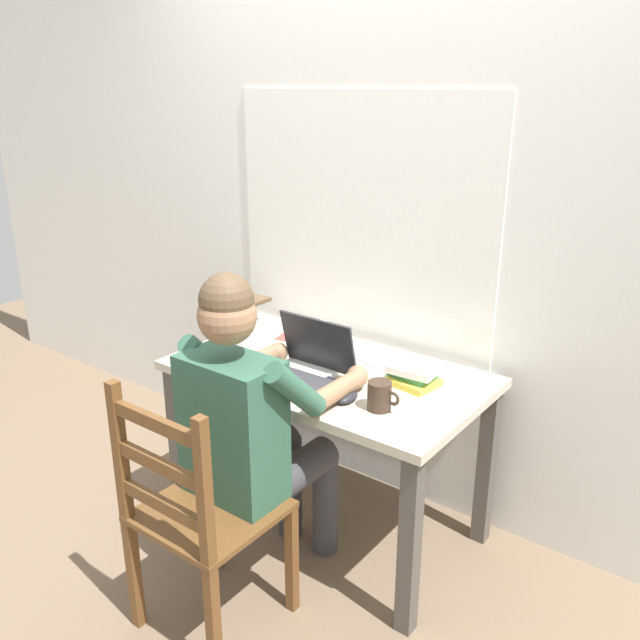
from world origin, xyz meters
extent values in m
plane|color=brown|center=(0.00, 0.00, 0.00)|extent=(8.00, 8.00, 0.00)
cube|color=silver|center=(0.00, 0.43, 1.30)|extent=(6.00, 0.04, 2.60)
cube|color=white|center=(-0.14, 0.41, 1.22)|extent=(1.27, 0.01, 1.08)
cube|color=beige|center=(-0.14, 0.40, 0.66)|extent=(1.33, 0.06, 0.04)
cube|color=#BCB29E|center=(0.00, 0.00, 0.70)|extent=(1.22, 0.71, 0.03)
cube|color=#4C4742|center=(-0.56, -0.30, 0.34)|extent=(0.06, 0.06, 0.69)
cube|color=#4C4742|center=(0.56, -0.30, 0.34)|extent=(0.06, 0.06, 0.69)
cube|color=#4C4742|center=(-0.56, 0.30, 0.34)|extent=(0.06, 0.06, 0.69)
cube|color=#4C4742|center=(0.56, 0.30, 0.34)|extent=(0.06, 0.06, 0.69)
cube|color=#2D5642|center=(0.00, -0.53, 0.70)|extent=(0.34, 0.20, 0.50)
sphere|color=#936B4C|center=(0.00, -0.53, 1.09)|extent=(0.19, 0.19, 0.19)
sphere|color=brown|center=(0.00, -0.53, 1.14)|extent=(0.17, 0.17, 0.17)
cube|color=brown|center=(0.00, -0.45, 1.13)|extent=(0.13, 0.10, 0.01)
cylinder|color=#38383D|center=(-0.09, -0.33, 0.45)|extent=(0.13, 0.40, 0.13)
cylinder|color=#38383D|center=(0.09, -0.33, 0.45)|extent=(0.13, 0.40, 0.13)
cylinder|color=#38383D|center=(-0.09, -0.13, 0.22)|extent=(0.10, 0.10, 0.45)
cylinder|color=#38383D|center=(0.09, -0.13, 0.22)|extent=(0.10, 0.10, 0.45)
cylinder|color=#2D5642|center=(-0.20, -0.44, 0.86)|extent=(0.10, 0.25, 0.24)
cylinder|color=#936B4C|center=(-0.20, -0.21, 0.77)|extent=(0.07, 0.28, 0.07)
sphere|color=#936B4C|center=(-0.19, -0.07, 0.77)|extent=(0.08, 0.08, 0.08)
cylinder|color=#2D5642|center=(0.20, -0.44, 0.86)|extent=(0.10, 0.25, 0.24)
cylinder|color=#936B4C|center=(0.20, -0.21, 0.77)|extent=(0.07, 0.28, 0.07)
sphere|color=#936B4C|center=(0.19, -0.07, 0.77)|extent=(0.08, 0.08, 0.08)
cube|color=brown|center=(0.00, -0.65, 0.44)|extent=(0.42, 0.42, 0.02)
cube|color=brown|center=(0.19, -0.46, 0.21)|extent=(0.04, 0.04, 0.43)
cube|color=brown|center=(-0.19, -0.46, 0.21)|extent=(0.04, 0.04, 0.43)
cube|color=brown|center=(0.19, -0.84, 0.21)|extent=(0.04, 0.04, 0.43)
cube|color=brown|center=(-0.19, -0.84, 0.21)|extent=(0.04, 0.04, 0.43)
cube|color=brown|center=(0.19, -0.84, 0.69)|extent=(0.04, 0.04, 0.48)
cube|color=brown|center=(-0.19, -0.84, 0.69)|extent=(0.04, 0.04, 0.48)
cube|color=brown|center=(0.00, -0.84, 0.57)|extent=(0.36, 0.02, 0.04)
cube|color=brown|center=(0.00, -0.84, 0.71)|extent=(0.36, 0.02, 0.04)
cube|color=brown|center=(0.00, -0.84, 0.85)|extent=(0.36, 0.02, 0.04)
cube|color=#232328|center=(-0.01, -0.19, 0.73)|extent=(0.33, 0.23, 0.02)
cube|color=#38383D|center=(-0.01, -0.19, 0.74)|extent=(0.29, 0.17, 0.00)
cube|color=#232328|center=(-0.01, -0.05, 0.84)|extent=(0.33, 0.06, 0.22)
cube|color=#4C515B|center=(-0.01, -0.05, 0.84)|extent=(0.29, 0.05, 0.18)
ellipsoid|color=#232328|center=(0.22, -0.18, 0.74)|extent=(0.06, 0.10, 0.03)
cylinder|color=silver|center=(-0.18, 0.19, 0.77)|extent=(0.08, 0.08, 0.10)
torus|color=silver|center=(-0.13, 0.19, 0.78)|extent=(0.05, 0.01, 0.05)
cylinder|color=#38281E|center=(0.34, -0.17, 0.77)|extent=(0.08, 0.08, 0.10)
torus|color=#38281E|center=(0.40, -0.17, 0.78)|extent=(0.05, 0.01, 0.05)
cube|color=gold|center=(0.34, 0.08, 0.73)|extent=(0.18, 0.17, 0.03)
cube|color=#38844C|center=(0.33, 0.09, 0.76)|extent=(0.17, 0.13, 0.02)
cube|color=white|center=(0.33, 0.07, 0.78)|extent=(0.18, 0.12, 0.03)
cube|color=white|center=(-0.05, -0.08, 0.73)|extent=(0.23, 0.19, 0.02)
cube|color=silver|center=(0.13, 0.22, 0.72)|extent=(0.26, 0.25, 0.01)
cube|color=#C63D33|center=(-0.33, 0.18, 0.72)|extent=(0.15, 0.12, 0.00)
camera|label=1|loc=(1.43, -1.94, 1.78)|focal=37.61mm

